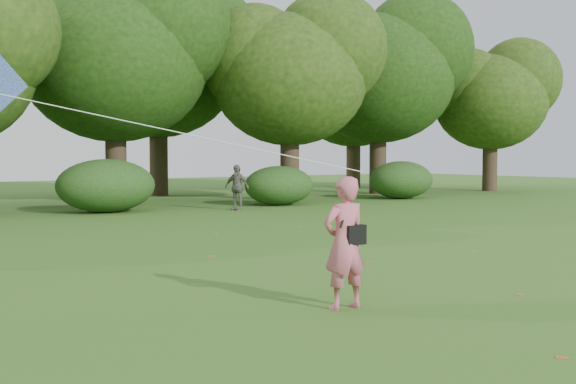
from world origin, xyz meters
TOP-DOWN VIEW (x-y plane):
  - ground at (0.00, 0.00)m, footprint 100.00×100.00m
  - man_kite_flyer at (-0.24, 0.89)m, footprint 0.66×0.46m
  - bystander_right at (7.28, 16.16)m, footprint 0.82×1.05m
  - crossbody_bag at (-0.13, 0.86)m, footprint 0.43×0.20m
  - tree_line at (1.67, 22.88)m, footprint 54.70×15.30m
  - fallen_leaves at (0.43, 4.48)m, footprint 11.34×12.20m

SIDE VIEW (x-z plane):
  - ground at x=0.00m, z-range 0.00..0.00m
  - fallen_leaves at x=0.43m, z-range 0.00..0.01m
  - bystander_right at x=7.28m, z-range 0.00..1.67m
  - man_kite_flyer at x=-0.24m, z-range 0.00..1.75m
  - crossbody_bag at x=-0.13m, z-range 0.64..1.34m
  - tree_line at x=1.67m, z-range 0.86..10.35m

